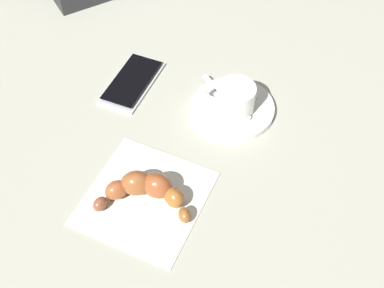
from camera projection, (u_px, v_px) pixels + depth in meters
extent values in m
plane|color=#A5A797|center=(199.00, 157.00, 0.80)|extent=(1.80, 1.80, 0.00)
cylinder|color=white|center=(232.00, 108.00, 0.86)|extent=(0.15, 0.15, 0.01)
cylinder|color=white|center=(236.00, 98.00, 0.83)|extent=(0.07, 0.07, 0.05)
cylinder|color=black|center=(236.00, 94.00, 0.82)|extent=(0.05, 0.05, 0.00)
torus|color=white|center=(213.00, 92.00, 0.84)|extent=(0.01, 0.04, 0.04)
cube|color=silver|center=(221.00, 93.00, 0.87)|extent=(0.06, 0.10, 0.00)
ellipsoid|color=silver|center=(245.00, 115.00, 0.83)|extent=(0.03, 0.03, 0.01)
cube|color=white|center=(240.00, 92.00, 0.87)|extent=(0.03, 0.07, 0.01)
cube|color=silver|center=(146.00, 197.00, 0.75)|extent=(0.19, 0.18, 0.00)
ellipsoid|color=brown|center=(185.00, 215.00, 0.71)|extent=(0.03, 0.03, 0.02)
ellipsoid|color=#935826|center=(174.00, 197.00, 0.73)|extent=(0.04, 0.04, 0.03)
ellipsoid|color=brown|center=(157.00, 186.00, 0.73)|extent=(0.04, 0.05, 0.04)
ellipsoid|color=brown|center=(137.00, 183.00, 0.74)|extent=(0.06, 0.06, 0.04)
ellipsoid|color=#994F2B|center=(117.00, 190.00, 0.73)|extent=(0.05, 0.04, 0.03)
ellipsoid|color=brown|center=(100.00, 204.00, 0.72)|extent=(0.03, 0.02, 0.02)
cube|color=#B6BEBF|center=(132.00, 82.00, 0.90)|extent=(0.15, 0.08, 0.01)
cube|color=black|center=(132.00, 80.00, 0.90)|extent=(0.13, 0.07, 0.00)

